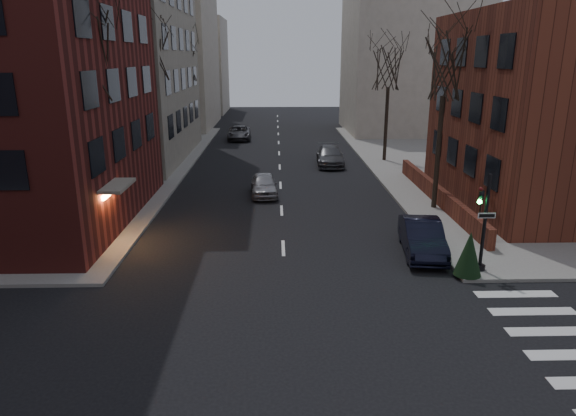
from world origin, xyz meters
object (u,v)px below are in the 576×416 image
at_px(streetlamp_far, 196,101).
at_px(car_lane_far, 239,133).
at_px(tree_left_b, 149,50).
at_px(car_lane_silver, 264,185).
at_px(parked_sedan, 422,237).
at_px(tree_left_c, 185,61).
at_px(tree_right_a, 445,66).
at_px(streetlamp_near, 149,128).
at_px(car_lane_gray, 330,156).
at_px(tree_right_b, 389,68).
at_px(evergreen_shrub, 469,253).
at_px(sandwich_board, 433,225).
at_px(tree_left_a, 86,58).
at_px(traffic_signal, 482,229).

distance_m(streetlamp_far, car_lane_far, 5.75).
xyz_separation_m(tree_left_b, car_lane_silver, (7.73, -4.55, -8.23)).
distance_m(tree_left_b, parked_sedan, 22.60).
bearing_deg(tree_left_c, car_lane_silver, -67.39).
relative_size(tree_right_a, streetlamp_near, 1.55).
distance_m(streetlamp_near, car_lane_gray, 15.44).
distance_m(tree_right_b, evergreen_shrub, 24.44).
bearing_deg(tree_right_a, sandwich_board, -107.51).
xyz_separation_m(tree_left_b, tree_right_a, (17.60, -8.00, -0.88)).
bearing_deg(parked_sedan, car_lane_gray, 102.55).
xyz_separation_m(streetlamp_near, evergreen_shrub, (15.50, -13.50, -3.18)).
height_order(streetlamp_near, car_lane_far, streetlamp_near).
bearing_deg(car_lane_gray, sandwich_board, -76.92).
bearing_deg(tree_left_c, tree_right_b, -24.44).
bearing_deg(car_lane_gray, streetlamp_far, 139.96).
height_order(tree_left_c, streetlamp_far, tree_left_c).
height_order(tree_left_a, car_lane_silver, tree_left_a).
bearing_deg(streetlamp_far, evergreen_shrub, -65.17).
xyz_separation_m(traffic_signal, car_lane_silver, (-9.01, 12.46, -1.22)).
distance_m(parked_sedan, sandwich_board, 2.34).
distance_m(car_lane_gray, car_lane_far, 15.76).
bearing_deg(tree_right_a, streetlamp_far, 125.31).
bearing_deg(traffic_signal, tree_left_c, 118.36).
relative_size(streetlamp_near, car_lane_far, 1.23).
bearing_deg(tree_left_b, car_lane_silver, -30.48).
distance_m(tree_right_b, car_lane_far, 19.02).
bearing_deg(tree_left_b, tree_left_c, 90.00).
bearing_deg(parked_sedan, tree_left_c, 123.86).
distance_m(tree_right_a, streetlamp_near, 17.87).
bearing_deg(tree_right_b, tree_right_a, -90.00).
bearing_deg(sandwich_board, tree_right_a, 48.31).
distance_m(streetlamp_near, streetlamp_far, 20.00).
distance_m(tree_left_b, streetlamp_near, 6.18).
relative_size(tree_left_c, streetlamp_near, 1.55).
distance_m(streetlamp_near, sandwich_board, 18.16).
bearing_deg(streetlamp_far, streetlamp_near, -90.00).
height_order(car_lane_far, sandwich_board, car_lane_far).
bearing_deg(traffic_signal, streetlamp_near, 141.13).
bearing_deg(tree_right_b, parked_sedan, -97.12).
height_order(tree_left_c, car_lane_silver, tree_left_c).
height_order(tree_left_b, sandwich_board, tree_left_b).
bearing_deg(streetlamp_far, tree_left_c, -106.70).
height_order(car_lane_gray, evergreen_shrub, evergreen_shrub).
relative_size(car_lane_silver, evergreen_shrub, 2.23).
xyz_separation_m(streetlamp_far, parked_sedan, (14.40, -30.81, -3.47)).
distance_m(tree_left_a, car_lane_gray, 22.44).
bearing_deg(streetlamp_near, tree_right_b, 30.47).
bearing_deg(car_lane_far, tree_left_a, -100.76).
relative_size(car_lane_gray, evergreen_shrub, 2.88).
xyz_separation_m(streetlamp_far, car_lane_gray, (12.29, -11.33, -3.48)).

